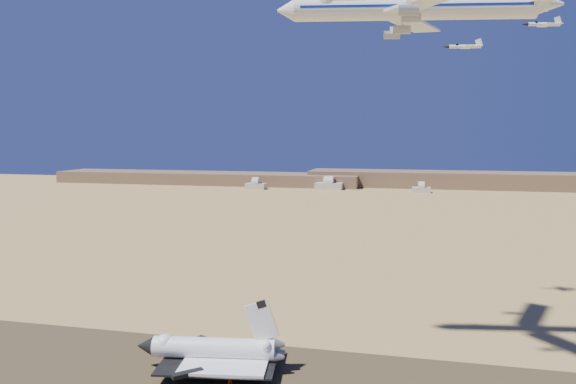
% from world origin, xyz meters
% --- Properties ---
extents(ground, '(1200.00, 1200.00, 0.00)m').
position_xyz_m(ground, '(0.00, 0.00, 0.00)').
color(ground, tan).
rests_on(ground, ground).
extents(runway, '(600.00, 50.00, 0.06)m').
position_xyz_m(runway, '(0.00, 0.00, 0.03)').
color(runway, '#4C4026').
rests_on(runway, ground).
extents(ridgeline, '(960.00, 90.00, 18.00)m').
position_xyz_m(ridgeline, '(65.32, 527.31, 7.63)').
color(ridgeline, brown).
rests_on(ridgeline, ground).
extents(hangars, '(200.50, 29.50, 30.00)m').
position_xyz_m(hangars, '(-64.00, 478.43, 4.83)').
color(hangars, beige).
rests_on(hangars, ground).
extents(shuttle, '(39.47, 28.04, 19.40)m').
position_xyz_m(shuttle, '(-11.70, 4.56, 5.21)').
color(shuttle, white).
rests_on(shuttle, runway).
extents(carrier_747, '(74.38, 56.62, 18.46)m').
position_xyz_m(carrier_747, '(35.31, 24.66, 94.51)').
color(carrier_747, white).
extents(crew_a, '(0.69, 0.82, 1.93)m').
position_xyz_m(crew_a, '(-4.40, -3.38, 1.02)').
color(crew_a, orange).
rests_on(crew_a, runway).
extents(crew_b, '(0.68, 0.99, 1.86)m').
position_xyz_m(crew_b, '(-6.22, -0.78, 0.99)').
color(crew_b, orange).
rests_on(crew_b, runway).
extents(crew_c, '(1.04, 0.90, 1.59)m').
position_xyz_m(crew_c, '(-3.96, -3.04, 0.85)').
color(crew_c, orange).
rests_on(crew_c, runway).
extents(chase_jet_d, '(13.66, 7.65, 3.42)m').
position_xyz_m(chase_jet_d, '(53.64, 77.29, 91.94)').
color(chase_jet_d, white).
extents(chase_jet_e, '(13.93, 8.05, 3.54)m').
position_xyz_m(chase_jet_e, '(80.30, 86.04, 99.87)').
color(chase_jet_e, white).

